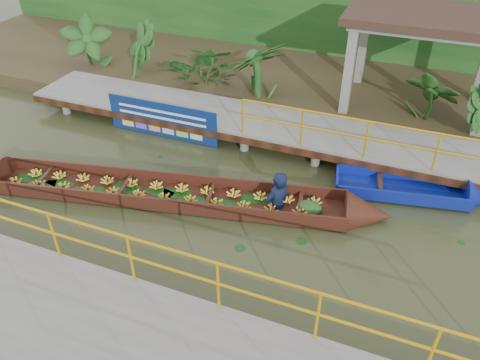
% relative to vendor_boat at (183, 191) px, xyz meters
% --- Properties ---
extents(ground, '(80.00, 80.00, 0.00)m').
position_rel_vendor_boat_xyz_m(ground, '(1.50, -0.03, -0.26)').
color(ground, '#2D3118').
rests_on(ground, ground).
extents(land_strip, '(30.00, 8.00, 0.45)m').
position_rel_vendor_boat_xyz_m(land_strip, '(1.50, 7.47, -0.04)').
color(land_strip, '#342B1A').
rests_on(land_strip, ground).
extents(far_dock, '(16.00, 2.06, 1.66)m').
position_rel_vendor_boat_xyz_m(far_dock, '(1.51, 3.40, 0.22)').
color(far_dock, slate).
rests_on(far_dock, ground).
extents(pavilion, '(4.40, 3.00, 3.00)m').
position_rel_vendor_boat_xyz_m(pavilion, '(4.50, 6.27, 2.55)').
color(pavilion, slate).
rests_on(pavilion, ground).
extents(foliage_backdrop, '(30.00, 0.80, 4.00)m').
position_rel_vendor_boat_xyz_m(foliage_backdrop, '(1.50, 9.97, 1.74)').
color(foliage_backdrop, '#143F15').
rests_on(foliage_backdrop, ground).
extents(vendor_boat, '(10.33, 3.13, 2.32)m').
position_rel_vendor_boat_xyz_m(vendor_boat, '(0.00, 0.00, 0.00)').
color(vendor_boat, '#33170E').
rests_on(vendor_boat, ground).
extents(moored_blue_boat, '(3.68, 1.56, 0.85)m').
position_rel_vendor_boat_xyz_m(moored_blue_boat, '(5.57, 2.30, -0.11)').
color(moored_blue_boat, navy).
rests_on(moored_blue_boat, ground).
extents(blue_banner, '(3.39, 0.04, 1.06)m').
position_rel_vendor_boat_xyz_m(blue_banner, '(-1.91, 2.45, 0.29)').
color(blue_banner, navy).
rests_on(blue_banner, ground).
extents(tropical_plants, '(14.25, 1.25, 1.56)m').
position_rel_vendor_boat_xyz_m(tropical_plants, '(-0.25, 5.27, 0.97)').
color(tropical_plants, '#143F15').
rests_on(tropical_plants, ground).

